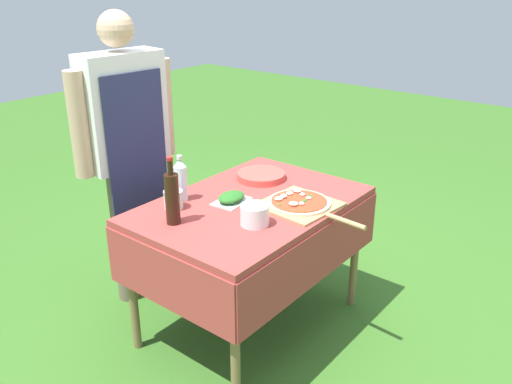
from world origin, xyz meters
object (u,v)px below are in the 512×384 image
pizza_on_peel (300,204)px  herb_container (231,198)px  oil_bottle (172,197)px  mixing_tub (255,215)px  plate_stack (261,176)px  prep_table (250,218)px  sauce_jar (174,201)px  person_cook (127,139)px  water_bottle (181,179)px

pizza_on_peel → herb_container: (-0.17, 0.30, 0.01)m
oil_bottle → mixing_tub: size_ratio=2.42×
herb_container → plate_stack: bearing=13.4°
prep_table → oil_bottle: oil_bottle is taller
pizza_on_peel → sauce_jar: (-0.40, 0.46, 0.03)m
mixing_tub → sauce_jar: size_ratio=1.39×
prep_table → pizza_on_peel: 0.27m
person_cook → mixing_tub: person_cook is taller
water_bottle → prep_table: bearing=-56.2°
prep_table → water_bottle: bearing=123.8°
pizza_on_peel → sauce_jar: bearing=134.6°
sauce_jar → pizza_on_peel: bearing=-49.5°
pizza_on_peel → water_bottle: water_bottle is taller
person_cook → pizza_on_peel: 1.00m
sauce_jar → oil_bottle: bearing=-133.7°
pizza_on_peel → water_bottle: 0.60m
person_cook → pizza_on_peel: person_cook is taller
prep_table → sauce_jar: 0.40m
water_bottle → plate_stack: (0.48, -0.13, -0.09)m
pizza_on_peel → oil_bottle: (-0.51, 0.35, 0.11)m
prep_table → water_bottle: (-0.19, 0.29, 0.20)m
person_cook → herb_container: 0.68m
herb_container → person_cook: bearing=99.8°
herb_container → mixing_tub: size_ratio=1.50×
prep_table → oil_bottle: size_ratio=3.64×
oil_bottle → prep_table: bearing=-17.5°
water_bottle → herb_container: water_bottle is taller
prep_table → oil_bottle: 0.47m
oil_bottle → herb_container: size_ratio=1.61×
person_cook → water_bottle: bearing=93.2°
water_bottle → herb_container: 0.27m
person_cook → oil_bottle: bearing=75.1°
oil_bottle → herb_container: bearing=-8.4°
person_cook → plate_stack: 0.75m
person_cook → water_bottle: 0.44m
water_bottle → mixing_tub: (0.01, -0.46, -0.06)m
water_bottle → plate_stack: 0.50m
water_bottle → herb_container: bearing=-57.3°
pizza_on_peel → mixing_tub: (-0.29, 0.05, 0.03)m
mixing_tub → plate_stack: mixing_tub is taller
prep_table → mixing_tub: bearing=-136.1°
pizza_on_peel → plate_stack: pizza_on_peel is taller
oil_bottle → water_bottle: oil_bottle is taller
oil_bottle → pizza_on_peel: bearing=-34.2°
water_bottle → plate_stack: size_ratio=0.87×
pizza_on_peel → mixing_tub: 0.30m
pizza_on_peel → plate_stack: size_ratio=2.07×
sauce_jar → plate_stack: bearing=-8.8°
person_cook → pizza_on_peel: size_ratio=2.90×
pizza_on_peel → water_bottle: bearing=125.0°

